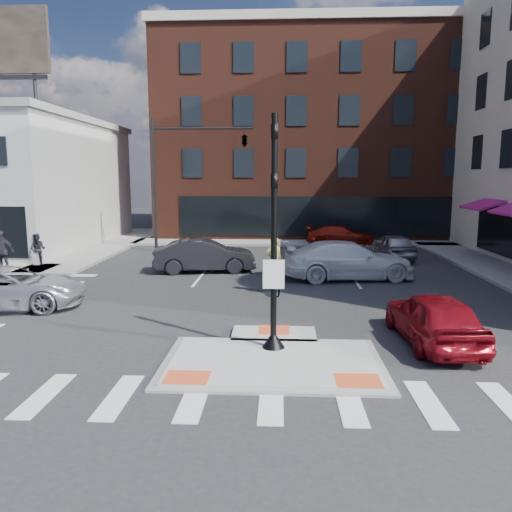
# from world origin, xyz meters

# --- Properties ---
(ground) EXTENTS (120.00, 120.00, 0.00)m
(ground) POSITION_xyz_m (0.00, 0.00, 0.00)
(ground) COLOR #28282B
(ground) RESTS_ON ground
(refuge_island) EXTENTS (5.40, 4.65, 0.13)m
(refuge_island) POSITION_xyz_m (0.00, -0.26, 0.05)
(refuge_island) COLOR gray
(refuge_island) RESTS_ON ground
(sidewalk_n) EXTENTS (26.00, 3.00, 0.15)m
(sidewalk_n) POSITION_xyz_m (3.00, 22.00, 0.07)
(sidewalk_n) COLOR gray
(sidewalk_n) RESTS_ON ground
(building_n) EXTENTS (24.40, 18.40, 15.50)m
(building_n) POSITION_xyz_m (3.00, 31.99, 7.80)
(building_n) COLOR #532419
(building_n) RESTS_ON ground
(building_far_left) EXTENTS (10.00, 12.00, 10.00)m
(building_far_left) POSITION_xyz_m (-4.00, 52.00, 5.00)
(building_far_left) COLOR slate
(building_far_left) RESTS_ON ground
(building_far_right) EXTENTS (12.00, 12.00, 12.00)m
(building_far_right) POSITION_xyz_m (9.00, 54.00, 6.00)
(building_far_right) COLOR brown
(building_far_right) RESTS_ON ground
(signal_pole) EXTENTS (0.60, 0.60, 5.98)m
(signal_pole) POSITION_xyz_m (0.00, 0.40, 2.36)
(signal_pole) COLOR black
(signal_pole) RESTS_ON refuge_island
(mast_arm_signal) EXTENTS (6.10, 2.24, 8.00)m
(mast_arm_signal) POSITION_xyz_m (-3.47, 18.00, 6.21)
(mast_arm_signal) COLOR black
(mast_arm_signal) RESTS_ON ground
(silver_suv) EXTENTS (5.59, 3.26, 1.46)m
(silver_suv) POSITION_xyz_m (-9.34, 4.34, 0.73)
(silver_suv) COLOR silver
(silver_suv) RESTS_ON ground
(red_sedan) EXTENTS (2.01, 4.40, 1.46)m
(red_sedan) POSITION_xyz_m (4.38, 1.27, 0.73)
(red_sedan) COLOR maroon
(red_sedan) RESTS_ON ground
(white_pickup) EXTENTS (6.16, 3.19, 1.71)m
(white_pickup) POSITION_xyz_m (3.21, 10.05, 0.85)
(white_pickup) COLOR white
(white_pickup) RESTS_ON ground
(bg_car_dark) EXTENTS (5.07, 2.44, 1.60)m
(bg_car_dark) POSITION_xyz_m (-3.48, 11.44, 0.80)
(bg_car_dark) COLOR #242328
(bg_car_dark) RESTS_ON ground
(bg_car_silver) EXTENTS (1.98, 4.30, 1.43)m
(bg_car_silver) POSITION_xyz_m (6.51, 15.86, 0.71)
(bg_car_silver) COLOR #9FA0A6
(bg_car_silver) RESTS_ON ground
(bg_car_red) EXTENTS (4.68, 2.28, 1.31)m
(bg_car_red) POSITION_xyz_m (4.22, 21.50, 0.66)
(bg_car_red) COLOR #9B1B0E
(bg_car_red) RESTS_ON ground
(cyclist) EXTENTS (1.02, 1.88, 2.24)m
(cyclist) POSITION_xyz_m (-0.08, 7.00, 0.75)
(cyclist) COLOR #3F3F44
(cyclist) RESTS_ON ground
(pedestrian_a) EXTENTS (0.82, 0.66, 1.60)m
(pedestrian_a) POSITION_xyz_m (-12.00, 12.00, 0.95)
(pedestrian_a) COLOR black
(pedestrian_a) RESTS_ON sidewalk_nw
(pedestrian_b) EXTENTS (1.17, 0.54, 1.96)m
(pedestrian_b) POSITION_xyz_m (-12.70, 10.00, 1.13)
(pedestrian_b) COLOR #322E38
(pedestrian_b) RESTS_ON sidewalk_nw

